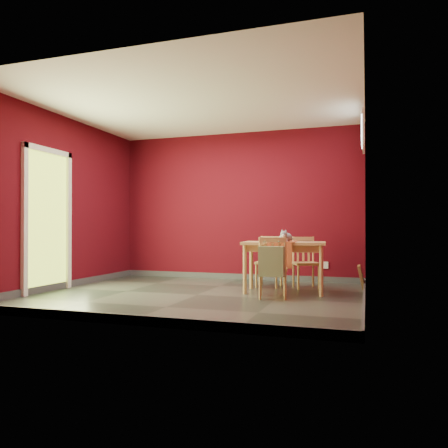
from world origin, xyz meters
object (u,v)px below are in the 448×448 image
(dining_table, at_px, (284,248))
(chair_far_right, at_px, (305,262))
(cat, at_px, (286,235))
(chair_far_left, at_px, (269,261))
(chair_near, at_px, (273,267))
(tote_bag, at_px, (271,261))
(picture_frame, at_px, (361,277))

(dining_table, bearing_deg, chair_far_right, 69.16)
(chair_far_right, xyz_separation_m, cat, (-0.20, -0.61, 0.42))
(chair_far_left, relative_size, chair_near, 0.99)
(tote_bag, bearing_deg, cat, 86.01)
(chair_near, height_order, tote_bag, chair_near)
(dining_table, relative_size, picture_frame, 3.43)
(tote_bag, xyz_separation_m, picture_frame, (1.09, 1.56, -0.33))
(chair_far_left, relative_size, cat, 2.17)
(cat, bearing_deg, chair_far_right, 75.54)
(chair_near, relative_size, tote_bag, 1.79)
(dining_table, bearing_deg, cat, -17.70)
(chair_near, distance_m, cat, 0.70)
(tote_bag, relative_size, cat, 1.23)
(chair_near, height_order, picture_frame, chair_near)
(cat, bearing_deg, dining_table, 166.07)
(chair_far_left, relative_size, picture_frame, 2.23)
(chair_near, relative_size, picture_frame, 2.27)
(dining_table, distance_m, cat, 0.19)
(chair_far_left, height_order, picture_frame, chair_far_left)
(chair_far_left, distance_m, cat, 0.81)
(chair_near, xyz_separation_m, tote_bag, (0.03, -0.20, 0.09))
(dining_table, xyz_separation_m, cat, (0.03, -0.01, 0.19))
(tote_bag, distance_m, cat, 0.83)
(tote_bag, bearing_deg, dining_table, 88.11)
(chair_far_left, height_order, chair_near, chair_near)
(tote_bag, xyz_separation_m, cat, (0.05, 0.77, 0.33))
(tote_bag, height_order, cat, cat)
(chair_far_right, xyz_separation_m, picture_frame, (0.84, 0.18, -0.23))
(chair_near, bearing_deg, picture_frame, 50.41)
(dining_table, height_order, cat, cat)
(chair_far_left, relative_size, chair_far_right, 1.01)
(chair_near, distance_m, tote_bag, 0.22)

